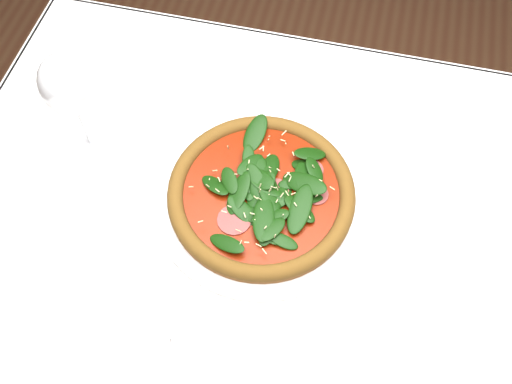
% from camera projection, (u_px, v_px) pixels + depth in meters
% --- Properties ---
extents(ground, '(6.00, 6.00, 0.00)m').
position_uv_depth(ground, '(279.00, 341.00, 1.59)').
color(ground, brown).
rests_on(ground, ground).
extents(dining_table, '(1.21, 0.81, 0.75)m').
position_uv_depth(dining_table, '(292.00, 243.00, 1.03)').
color(dining_table, white).
rests_on(dining_table, ground).
extents(plate, '(0.36, 0.36, 0.02)m').
position_uv_depth(plate, '(261.00, 198.00, 0.95)').
color(plate, silver).
rests_on(plate, dining_table).
extents(pizza, '(0.35, 0.35, 0.04)m').
position_uv_depth(pizza, '(261.00, 192.00, 0.93)').
color(pizza, brown).
rests_on(pizza, plate).
extents(wine_glass, '(0.09, 0.09, 0.21)m').
position_uv_depth(wine_glass, '(68.00, 88.00, 0.89)').
color(wine_glass, white).
rests_on(wine_glass, dining_table).
extents(napkin, '(0.14, 0.07, 0.01)m').
position_uv_depth(napkin, '(157.00, 370.00, 0.81)').
color(napkin, white).
rests_on(napkin, dining_table).
extents(fork, '(0.02, 0.13, 0.00)m').
position_uv_depth(fork, '(162.00, 352.00, 0.82)').
color(fork, silver).
rests_on(fork, napkin).
extents(saucer_far, '(0.15, 0.15, 0.01)m').
position_uv_depth(saucer_far, '(492.00, 143.00, 1.01)').
color(saucer_far, silver).
rests_on(saucer_far, dining_table).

